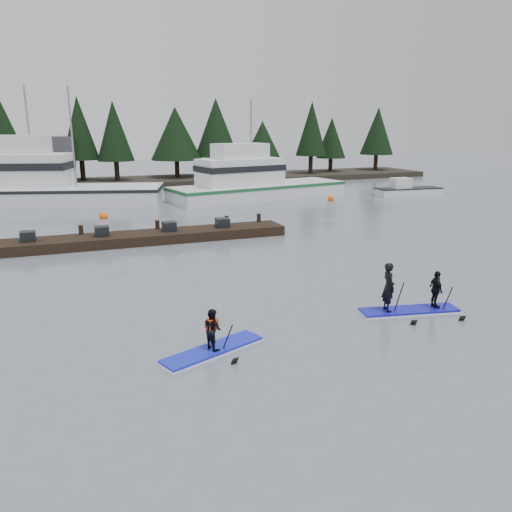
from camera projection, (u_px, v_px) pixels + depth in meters
name	position (u px, v px, depth m)	size (l,w,h in m)	color
ground	(333.00, 341.00, 14.43)	(160.00, 160.00, 0.00)	slate
far_shore	(128.00, 182.00, 52.04)	(70.00, 8.00, 0.60)	#2D281E
treeline	(128.00, 185.00, 52.12)	(60.00, 4.00, 8.00)	black
fishing_boat_large	(40.00, 194.00, 39.88)	(18.64, 10.05, 10.10)	white
fishing_boat_medium	(254.00, 191.00, 42.59)	(15.98, 7.05, 9.06)	white
skiff	(409.00, 192.00, 44.49)	(5.84, 1.75, 0.68)	white
floating_dock	(142.00, 238.00, 26.55)	(15.74, 2.10, 0.52)	black
buoy_b	(104.00, 218.00, 33.51)	(0.55, 0.55, 0.55)	#FF580C
buoy_c	(331.00, 201.00, 41.45)	(0.53, 0.53, 0.53)	#FF580C
paddleboard_solo	(213.00, 339.00, 13.65)	(3.12, 1.75, 1.76)	#1623CF
paddleboard_duo	(409.00, 295.00, 16.52)	(3.39, 1.61, 2.21)	#1214B0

